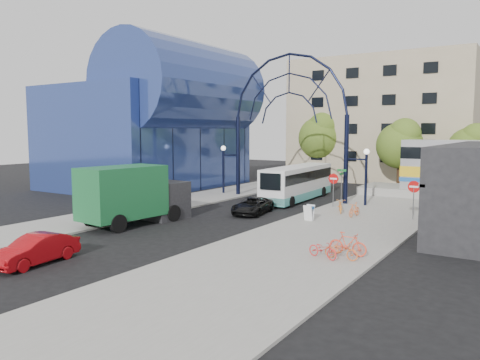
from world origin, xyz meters
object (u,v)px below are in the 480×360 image
Objects in this scene: city_bus at (298,182)px; bike_near_b at (354,210)px; do_not_enter_sign at (414,191)px; sandwich_board at (309,211)px; street_name_sign at (342,179)px; stop_sign at (333,182)px; bike_far_a at (341,250)px; gateway_arch at (289,97)px; bike_far_b at (348,244)px; green_truck at (135,195)px; red_sedan at (36,250)px; bike_far_c at (323,249)px; tree_north_a at (401,143)px; black_suv at (252,206)px; tree_north_c at (472,147)px; bike_near_a at (340,206)px; tree_north_b at (321,135)px.

bike_near_b is (6.82, -5.50, -0.90)m from city_bus.
sandwich_board is at bearing -143.32° from do_not_enter_sign.
street_name_sign is 6.78m from sandwich_board.
stop_sign is 14.75m from bike_far_a.
gateway_arch reaches higher than bike_far_b.
street_name_sign reaches higher than city_bus.
green_truck is 9.21m from red_sedan.
bike_near_b is 10.06m from bike_far_b.
tree_north_a is at bearing 23.87° from bike_far_c.
black_suv is 2.72× the size of bike_far_a.
tree_north_c is (6.00, 2.00, -0.33)m from tree_north_a.
black_suv is at bearing 172.04° from sandwich_board.
street_name_sign is at bearing 85.87° from bike_near_a.
gateway_arch reaches higher than bike_far_a.
tree_north_b is (-8.68, 17.93, 3.27)m from stop_sign.
bike_far_b is (5.77, -12.72, -1.34)m from stop_sign.
bike_near_b is (1.93, 2.89, -0.16)m from sandwich_board.
green_truck is 13.22m from bike_far_c.
tree_north_b is 16.15m from tree_north_c.
sandwich_board is (-5.40, -4.02, -1.23)m from do_not_enter_sign.
stop_sign is 1.64× the size of bike_far_a.
tree_north_b is 24.41m from bike_near_b.
green_truck is at bearing -88.85° from tree_north_b.
tree_north_a is 20.37m from black_suv.
bike_near_a is 11.49m from bike_far_b.
tree_north_a is at bearing -21.80° from tree_north_b.
city_bus is at bearing 149.93° from stop_sign.
gateway_arch is at bearing 83.12° from red_sedan.
tree_north_a is at bearing 86.04° from street_name_sign.
green_truck reaches higher than sandwich_board.
tree_north_a is 1.08× the size of tree_north_c.
street_name_sign is 1.82× the size of bike_far_c.
bike_near_a is at bearing -42.15° from city_bus.
street_name_sign is 1.83× the size of bike_far_a.
gateway_arch is 13.98m from tree_north_a.
street_name_sign reaches higher than stop_sign.
bike_near_a is (-4.82, -0.10, -1.37)m from do_not_enter_sign.
street_name_sign is 13.59m from tree_north_a.
street_name_sign is 2.83× the size of sandwich_board.
bike_far_b is (0.01, 0.77, 0.13)m from bike_far_a.
bike_far_c is at bearing -58.13° from gateway_arch.
gateway_arch is at bearing 82.19° from green_truck.
stop_sign is at bearing 162.12° from do_not_enter_sign.
tree_north_c is at bearing -3.68° from bike_far_b.
tree_north_c reaches higher than do_not_enter_sign.
bike_near_a is (5.47, -4.47, -0.88)m from city_bus.
tree_north_b is 1.93× the size of black_suv.
bike_near_b is (-3.47, -1.13, -1.40)m from do_not_enter_sign.
bike_far_b is (5.37, -13.32, -1.48)m from street_name_sign.
stop_sign is at bearing 36.27° from bike_far_c.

